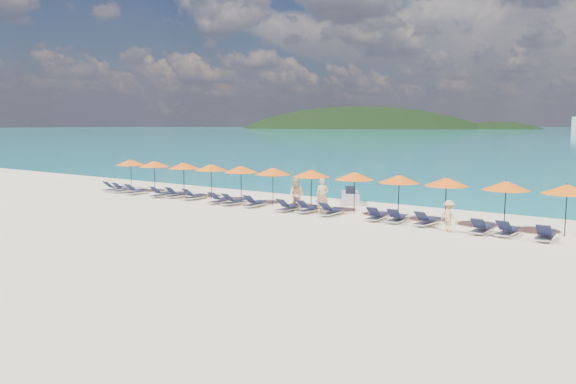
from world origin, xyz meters
The scene contains 37 objects.
ground centered at (0.00, 0.00, 0.00)m, with size 1400.00×1400.00×0.00m, color beige.
headland_main centered at (-300.00, 540.00, -38.00)m, with size 374.00×242.00×126.50m.
headland_small centered at (-150.00, 560.00, -35.00)m, with size 162.00×126.00×85.50m.
jetski centered at (0.43, 8.77, 0.39)m, with size 2.24×2.77×0.94m.
beachgoer_a centered at (1.22, 4.44, 0.94)m, with size 0.69×0.45×1.88m, color tan.
beachgoer_b centered at (-0.37, 4.30, 0.89)m, with size 0.87×0.50×1.78m, color tan.
beachgoer_c centered at (8.55, 3.36, 0.71)m, with size 0.91×0.42×1.41m, color tan.
umbrella_0 centered at (-15.61, 5.17, 2.02)m, with size 2.10×2.10×2.28m.
umbrella_1 centered at (-12.99, 5.11, 2.02)m, with size 2.10×2.10×2.28m.
umbrella_2 centered at (-10.27, 5.29, 2.02)m, with size 2.10×2.10×2.28m.
umbrella_3 centered at (-7.69, 5.21, 2.02)m, with size 2.10×2.10×2.28m.
umbrella_4 centered at (-5.15, 5.18, 2.02)m, with size 2.10×2.10×2.28m.
umbrella_5 centered at (-2.69, 5.18, 2.02)m, with size 2.10×2.10×2.28m.
umbrella_6 centered at (-0.08, 5.29, 2.02)m, with size 2.10×2.10×2.28m.
umbrella_7 centered at (2.64, 5.34, 2.02)m, with size 2.10×2.10×2.28m.
umbrella_8 centered at (5.25, 5.23, 2.02)m, with size 2.10×2.10×2.28m.
umbrella_9 centered at (7.66, 5.28, 2.02)m, with size 2.10×2.10×2.28m.
umbrella_10 centered at (10.42, 5.19, 2.02)m, with size 2.10×2.10×2.28m.
umbrella_11 centered at (12.88, 5.28, 2.02)m, with size 2.10×2.10×2.28m.
lounger_0 centered at (-16.12, 4.08, 0.24)m, with size 0.63×1.70×0.66m.
lounger_1 centered at (-14.94, 3.95, 0.24)m, with size 0.67×1.72×0.66m.
lounger_2 centered at (-13.45, 3.87, 0.24)m, with size 0.69×1.73×0.66m.
lounger_3 centered at (-10.89, 3.86, 0.24)m, with size 0.63×1.70×0.66m.
lounger_4 centered at (-9.83, 4.21, 0.24)m, with size 0.69×1.72×0.66m.
lounger_5 centered at (-8.26, 4.23, 0.24)m, with size 0.67×1.72×0.66m.
lounger_6 centered at (-5.74, 3.92, 0.24)m, with size 0.65×1.71×0.66m.
lounger_7 centered at (-4.64, 3.91, 0.24)m, with size 0.67×1.72×0.66m.
lounger_8 centered at (-3.17, 4.07, 0.24)m, with size 0.73×1.74×0.66m.
lounger_9 centered at (-0.63, 3.90, 0.24)m, with size 0.67×1.72×0.66m.
lounger_10 centered at (0.55, 4.15, 0.24)m, with size 0.78×1.75×0.66m.
lounger_11 centered at (1.98, 4.08, 0.24)m, with size 0.63×1.70×0.66m.
lounger_12 centered at (4.61, 4.16, 0.24)m, with size 0.79×1.76×0.66m.
lounger_13 centered at (5.70, 4.19, 0.24)m, with size 0.78×1.75×0.66m.
lounger_14 centered at (7.16, 4.21, 0.24)m, with size 0.74×1.74×0.66m.
lounger_15 centered at (9.84, 3.86, 0.24)m, with size 0.63×1.70×0.66m.
lounger_16 centered at (10.91, 3.96, 0.24)m, with size 0.75×1.74×0.66m.
lounger_17 centered at (12.40, 3.90, 0.24)m, with size 0.75×1.74×0.66m.
Camera 1 is at (17.26, -20.50, 4.72)m, focal length 35.00 mm.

